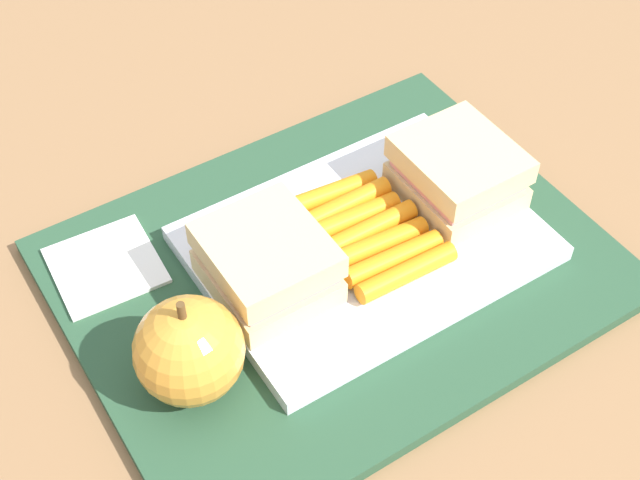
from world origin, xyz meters
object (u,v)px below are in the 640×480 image
food_tray (365,243)px  apple (189,351)px  sandwich_half_left (458,173)px  sandwich_half_right (267,263)px  carrot_sticks_bundle (367,231)px  paper_napkin (106,266)px

food_tray → apple: bearing=12.5°
sandwich_half_left → apple: size_ratio=1.03×
sandwich_half_right → carrot_sticks_bundle: bearing=179.8°
food_tray → sandwich_half_left: (-0.08, 0.00, 0.03)m
food_tray → sandwich_half_left: 0.08m
sandwich_half_right → carrot_sticks_bundle: 0.08m
paper_napkin → sandwich_half_left: bearing=160.8°
sandwich_half_left → carrot_sticks_bundle: 0.08m
sandwich_half_left → paper_napkin: size_ratio=1.14×
sandwich_half_left → food_tray: bearing=0.0°
sandwich_half_left → carrot_sticks_bundle: bearing=0.2°
sandwich_half_right → carrot_sticks_bundle: (-0.08, 0.00, -0.02)m
apple → carrot_sticks_bundle: bearing=-167.6°
sandwich_half_right → apple: (0.07, 0.03, -0.00)m
food_tray → sandwich_half_right: bearing=0.0°
food_tray → apple: 0.16m
apple → paper_napkin: (0.01, -0.12, -0.03)m
food_tray → paper_napkin: 0.18m
food_tray → sandwich_half_right: size_ratio=2.88×
food_tray → carrot_sticks_bundle: size_ratio=2.24×
sandwich_half_left → apple: apple is taller
sandwich_half_right → apple: apple is taller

